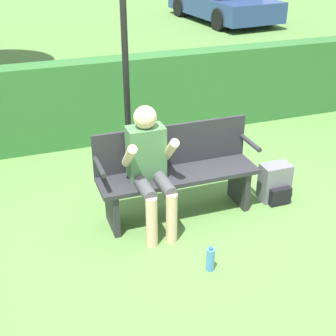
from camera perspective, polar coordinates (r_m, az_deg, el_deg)
name	(u,v)px	position (r m, az deg, el deg)	size (l,w,h in m)	color
ground_plane	(178,214)	(5.05, 1.23, -5.62)	(40.00, 40.00, 0.00)	#5B8942
hedge_back	(124,99)	(6.66, -5.42, 8.40)	(12.00, 0.35, 1.16)	#337033
park_bench	(176,171)	(4.85, 1.01, -0.32)	(1.67, 0.45, 0.95)	#2D2D33
person_seated	(150,163)	(4.54, -2.24, 0.58)	(0.50, 0.64, 1.25)	#4C7F4C
backpack	(275,183)	(5.34, 12.93, -1.84)	(0.32, 0.28, 0.43)	slate
water_bottle	(210,259)	(4.26, 5.19, -11.01)	(0.08, 0.08, 0.24)	#4C8CCC
signpost	(125,51)	(5.14, -5.25, 14.06)	(0.40, 0.09, 2.73)	black
parked_car	(223,2)	(15.59, 6.68, 19.48)	(2.22, 4.27, 1.17)	#2D4784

